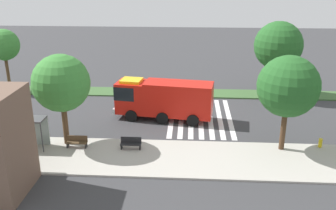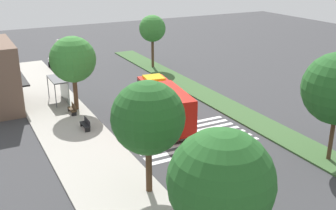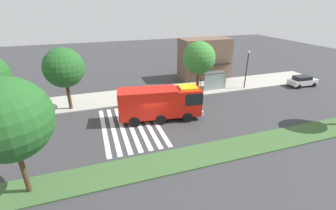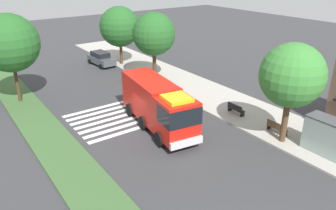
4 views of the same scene
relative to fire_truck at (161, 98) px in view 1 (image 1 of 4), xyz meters
name	(u,v)px [view 1 (image 1 of 4)]	position (x,y,z in m)	size (l,w,h in m)	color
ground_plane	(174,116)	(-1.14, -0.58, -2.05)	(120.00, 120.00, 0.00)	#38383A
sidewalk	(168,158)	(-1.14, 7.86, -1.98)	(60.00, 5.75, 0.14)	#ADA89E
median_strip	(177,93)	(-1.14, -7.64, -1.98)	(60.00, 3.00, 0.14)	#3D6033
crosswalk	(200,117)	(-3.68, -0.58, -2.05)	(5.85, 10.00, 0.01)	silver
fire_truck	(161,98)	(0.00, 0.00, 0.00)	(9.31, 3.74, 3.67)	red
bus_stop_shelter	(24,125)	(10.03, 6.67, -0.17)	(3.50, 1.40, 2.46)	#4C4C51
bench_near_shelter	(77,142)	(6.03, 6.63, -1.46)	(1.60, 0.50, 0.90)	#4C3823
bench_west_of_shelter	(131,143)	(1.82, 6.63, -1.46)	(1.60, 0.50, 0.90)	black
sidewalk_tree_west	(288,87)	(-9.73, 5.98, 3.09)	(4.53, 4.53, 7.29)	#47301E
sidewalk_tree_center	(61,83)	(7.05, 5.98, 3.03)	(4.38, 4.38, 7.16)	#513823
median_tree_far_west	(278,46)	(-11.92, -7.64, 3.53)	(5.14, 5.14, 8.02)	#47301E
median_tree_west	(4,45)	(18.20, -7.64, 3.23)	(3.49, 3.49, 6.93)	#513823
fire_hydrant	(320,143)	(-12.81, 5.48, -1.56)	(0.28, 0.28, 0.70)	gold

